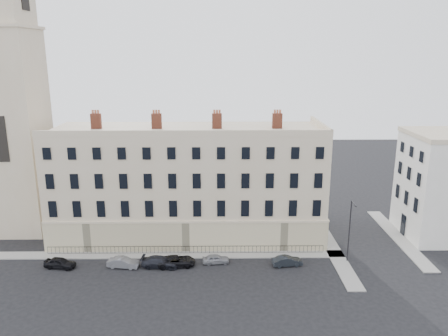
{
  "coord_description": "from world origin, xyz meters",
  "views": [
    {
      "loc": [
        -1.71,
        -45.49,
        24.83
      ],
      "look_at": [
        -1.09,
        10.0,
        10.07
      ],
      "focal_mm": 35.0,
      "sensor_mm": 36.0,
      "label": 1
    }
  ],
  "objects": [
    {
      "name": "terrace",
      "position": [
        -5.97,
        11.97,
        7.5
      ],
      "size": [
        36.22,
        12.22,
        17.0
      ],
      "color": "beige",
      "rests_on": "ground"
    },
    {
      "name": "adjacent_building",
      "position": [
        29.0,
        11.0,
        7.0
      ],
      "size": [
        10.0,
        10.0,
        14.0
      ],
      "primitive_type": "cube",
      "color": "silver",
      "rests_on": "ground"
    },
    {
      "name": "streetlamp",
      "position": [
        13.93,
        3.01,
        4.37
      ],
      "size": [
        0.2,
        1.71,
        7.88
      ],
      "rotation": [
        0.0,
        0.0,
        -0.02
      ],
      "color": "#2A292D",
      "rests_on": "ground"
    },
    {
      "name": "car_a",
      "position": [
        -20.67,
        1.86,
        0.63
      ],
      "size": [
        3.91,
        2.08,
        1.27
      ],
      "primitive_type": "imported",
      "rotation": [
        0.0,
        0.0,
        1.41
      ],
      "color": "black",
      "rests_on": "ground"
    },
    {
      "name": "pavement_terrace",
      "position": [
        -10.0,
        5.0,
        0.06
      ],
      "size": [
        48.0,
        2.0,
        0.12
      ],
      "primitive_type": "cube",
      "color": "gray",
      "rests_on": "ground"
    },
    {
      "name": "car_b",
      "position": [
        -13.17,
        1.86,
        0.62
      ],
      "size": [
        3.88,
        1.8,
        1.23
      ],
      "primitive_type": "imported",
      "rotation": [
        0.0,
        0.0,
        1.43
      ],
      "color": "slate",
      "rests_on": "ground"
    },
    {
      "name": "car_c",
      "position": [
        -8.77,
        1.9,
        0.65
      ],
      "size": [
        4.66,
        2.26,
        1.31
      ],
      "primitive_type": "imported",
      "rotation": [
        0.0,
        0.0,
        1.47
      ],
      "color": "black",
      "rests_on": "ground"
    },
    {
      "name": "church_tower",
      "position": [
        -30.0,
        14.0,
        18.66
      ],
      "size": [
        8.0,
        8.13,
        44.0
      ],
      "color": "beige",
      "rests_on": "ground"
    },
    {
      "name": "pavement_adjacent",
      "position": [
        23.0,
        10.0,
        0.06
      ],
      "size": [
        2.0,
        20.0,
        0.12
      ],
      "primitive_type": "cube",
      "color": "gray",
      "rests_on": "ground"
    },
    {
      "name": "ground",
      "position": [
        0.0,
        0.0,
        0.0
      ],
      "size": [
        160.0,
        160.0,
        0.0
      ],
      "primitive_type": "plane",
      "color": "black",
      "rests_on": "ground"
    },
    {
      "name": "car_e",
      "position": [
        -2.16,
        2.79,
        0.56
      ],
      "size": [
        3.4,
        1.67,
        1.11
      ],
      "primitive_type": "imported",
      "rotation": [
        0.0,
        0.0,
        1.68
      ],
      "color": "gray",
      "rests_on": "ground"
    },
    {
      "name": "railings",
      "position": [
        -6.0,
        5.4,
        0.55
      ],
      "size": [
        35.0,
        0.04,
        0.96
      ],
      "color": "black",
      "rests_on": "ground"
    },
    {
      "name": "car_f",
      "position": [
        6.4,
        2.08,
        0.59
      ],
      "size": [
        3.73,
        1.73,
        1.19
      ],
      "primitive_type": "imported",
      "rotation": [
        0.0,
        0.0,
        1.71
      ],
      "color": "black",
      "rests_on": "ground"
    },
    {
      "name": "car_d",
      "position": [
        -6.89,
        2.17,
        0.63
      ],
      "size": [
        4.76,
        2.58,
        1.27
      ],
      "primitive_type": "imported",
      "rotation": [
        0.0,
        0.0,
        1.68
      ],
      "color": "black",
      "rests_on": "ground"
    },
    {
      "name": "pavement_east_return",
      "position": [
        13.0,
        8.0,
        0.06
      ],
      "size": [
        2.0,
        24.0,
        0.12
      ],
      "primitive_type": "cube",
      "color": "gray",
      "rests_on": "ground"
    }
  ]
}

